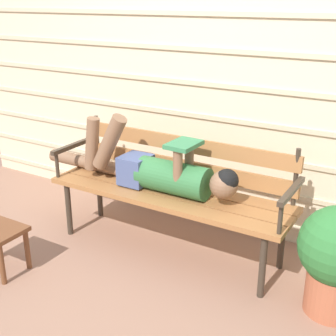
% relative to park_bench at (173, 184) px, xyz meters
% --- Properties ---
extents(ground_plane, '(12.00, 12.00, 0.00)m').
position_rel_park_bench_xyz_m(ground_plane, '(-0.00, -0.22, -0.50)').
color(ground_plane, '#936B56').
extents(house_siding, '(4.99, 0.08, 2.29)m').
position_rel_park_bench_xyz_m(house_siding, '(-0.00, 0.54, 0.64)').
color(house_siding, beige).
rests_on(house_siding, ground).
extents(park_bench, '(1.80, 0.51, 0.86)m').
position_rel_park_bench_xyz_m(park_bench, '(0.00, 0.00, 0.00)').
color(park_bench, '#9E6638').
rests_on(park_bench, ground).
extents(reclining_person, '(1.68, 0.26, 0.53)m').
position_rel_park_bench_xyz_m(reclining_person, '(-0.10, -0.07, 0.11)').
color(reclining_person, '#33703D').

